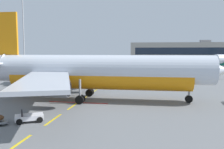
# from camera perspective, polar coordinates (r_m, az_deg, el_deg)

# --- Properties ---
(ground) EXTENTS (400.00, 400.00, 0.00)m
(ground) POSITION_cam_1_polar(r_m,az_deg,el_deg) (50.01, 23.89, -2.62)
(ground) COLOR slate
(apron_paint_markings) EXTENTS (8.00, 97.91, 0.01)m
(apron_paint_markings) POSITION_cam_1_polar(r_m,az_deg,el_deg) (47.76, -2.09, -2.50)
(apron_paint_markings) COLOR yellow
(apron_paint_markings) RESTS_ON ground
(airliner_foreground) EXTENTS (34.71, 34.62, 12.20)m
(airliner_foreground) POSITION_cam_1_polar(r_m,az_deg,el_deg) (33.10, -4.00, 0.72)
(airliner_foreground) COLOR silver
(airliner_foreground) RESTS_ON ground
(fuel_service_truck) EXTENTS (4.62, 7.40, 3.14)m
(fuel_service_truck) POSITION_cam_1_polar(r_m,az_deg,el_deg) (52.68, -19.76, -0.26)
(fuel_service_truck) COLOR black
(fuel_service_truck) RESTS_ON ground
(apron_light_mast_near) EXTENTS (1.80, 1.80, 23.56)m
(apron_light_mast_near) POSITION_cam_1_polar(r_m,az_deg,el_deg) (80.71, -20.20, 11.01)
(apron_light_mast_near) COLOR slate
(apron_light_mast_near) RESTS_ON ground
(terminal_satellite) EXTENTS (69.66, 20.78, 13.18)m
(terminal_satellite) POSITION_cam_1_polar(r_m,az_deg,el_deg) (159.74, 17.36, 5.10)
(terminal_satellite) COLOR #9E998E
(terminal_satellite) RESTS_ON ground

